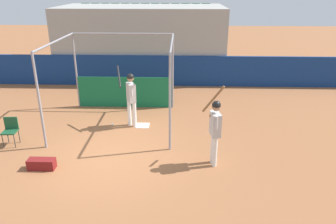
# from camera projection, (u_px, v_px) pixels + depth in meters

# --- Properties ---
(ground_plane) EXTENTS (60.00, 60.00, 0.00)m
(ground_plane) POSITION_uv_depth(u_px,v_px,m) (110.00, 157.00, 9.17)
(ground_plane) COLOR #935B38
(outfield_wall) EXTENTS (24.00, 0.12, 1.42)m
(outfield_wall) POSITION_uv_depth(u_px,v_px,m) (139.00, 71.00, 15.32)
(outfield_wall) COLOR navy
(outfield_wall) RESTS_ON ground
(bleacher_section) EXTENTS (8.15, 4.00, 3.50)m
(bleacher_section) POSITION_uv_depth(u_px,v_px,m) (143.00, 41.00, 16.85)
(bleacher_section) COLOR #9E9E99
(bleacher_section) RESTS_ON ground
(batting_cage) EXTENTS (3.74, 3.55, 2.86)m
(batting_cage) POSITION_uv_depth(u_px,v_px,m) (122.00, 82.00, 11.84)
(batting_cage) COLOR gray
(batting_cage) RESTS_ON ground
(home_plate) EXTENTS (0.44, 0.44, 0.02)m
(home_plate) POSITION_uv_depth(u_px,v_px,m) (143.00, 126.00, 11.17)
(home_plate) COLOR white
(home_plate) RESTS_ON ground
(player_batter) EXTENTS (0.70, 0.76, 1.99)m
(player_batter) POSITION_uv_depth(u_px,v_px,m) (131.00, 95.00, 10.77)
(player_batter) COLOR white
(player_batter) RESTS_ON ground
(player_waiting) EXTENTS (0.56, 0.72, 2.12)m
(player_waiting) POSITION_uv_depth(u_px,v_px,m) (215.00, 127.00, 8.43)
(player_waiting) COLOR white
(player_waiting) RESTS_ON ground
(folding_chair) EXTENTS (0.42, 0.42, 0.84)m
(folding_chair) POSITION_uv_depth(u_px,v_px,m) (11.00, 128.00, 9.73)
(folding_chair) COLOR #194C2D
(folding_chair) RESTS_ON ground
(equipment_bag) EXTENTS (0.70, 0.28, 0.28)m
(equipment_bag) POSITION_uv_depth(u_px,v_px,m) (42.00, 164.00, 8.55)
(equipment_bag) COLOR maroon
(equipment_bag) RESTS_ON ground
(baseball) EXTENTS (0.07, 0.07, 0.07)m
(baseball) POSITION_uv_depth(u_px,v_px,m) (112.00, 124.00, 11.18)
(baseball) COLOR white
(baseball) RESTS_ON ground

